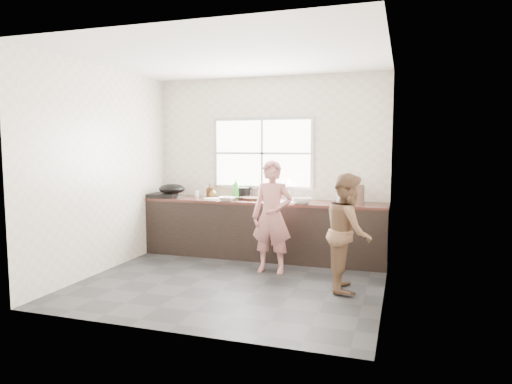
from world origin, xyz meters
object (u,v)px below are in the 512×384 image
(bowl_held, at_px, (299,201))
(bottle_brown_tall, at_px, (210,191))
(bowl_crabs, at_px, (302,201))
(glass_jar, at_px, (197,194))
(cutting_board, at_px, (253,198))
(burner, at_px, (162,195))
(bottle_brown_short, at_px, (213,193))
(wok, at_px, (172,189))
(pot_lid_right, at_px, (207,196))
(black_pot, at_px, (243,193))
(dish_rack, at_px, (351,194))
(pot_lid_left, at_px, (179,196))
(bottle_green, at_px, (236,188))
(woman, at_px, (272,220))
(person_side, at_px, (348,232))
(bowl_mince, at_px, (227,199))
(plate_food, at_px, (211,199))

(bowl_held, relative_size, bottle_brown_tall, 0.91)
(bowl_crabs, bearing_deg, glass_jar, 168.74)
(cutting_board, xyz_separation_m, burner, (-1.48, -0.11, 0.01))
(bottle_brown_short, relative_size, wok, 0.38)
(pot_lid_right, bearing_deg, black_pot, -1.36)
(dish_rack, distance_m, pot_lid_left, 2.71)
(bottle_green, distance_m, glass_jar, 0.68)
(woman, relative_size, pot_lid_right, 5.35)
(bottle_brown_tall, bearing_deg, person_side, -28.91)
(bottle_green, relative_size, dish_rack, 0.85)
(woman, height_order, dish_rack, woman)
(bowl_held, xyz_separation_m, bottle_brown_tall, (-1.46, 0.21, 0.07))
(bottle_brown_short, height_order, pot_lid_right, bottle_brown_short)
(bowl_crabs, bearing_deg, bottle_brown_tall, 167.85)
(person_side, xyz_separation_m, bowl_mince, (-1.87, 0.93, 0.21))
(person_side, xyz_separation_m, cutting_board, (-1.56, 1.20, 0.20))
(bowl_crabs, bearing_deg, pot_lid_right, 164.97)
(woman, relative_size, black_pot, 5.99)
(pot_lid_right, bearing_deg, glass_jar, -147.33)
(person_side, xyz_separation_m, wok, (-2.84, 1.04, 0.32))
(woman, xyz_separation_m, pot_lid_left, (-1.77, 0.79, 0.18))
(plate_food, bearing_deg, bowl_held, 1.67)
(black_pot, distance_m, pot_lid_right, 0.62)
(bowl_crabs, xyz_separation_m, bottle_brown_short, (-1.46, 0.25, 0.04))
(bowl_held, bearing_deg, bottle_brown_short, 174.64)
(cutting_board, bearing_deg, bowl_crabs, -18.50)
(woman, distance_m, dish_rack, 1.23)
(plate_food, distance_m, pot_lid_right, 0.43)
(plate_food, xyz_separation_m, bottle_green, (0.30, 0.25, 0.15))
(cutting_board, bearing_deg, pot_lid_left, 179.60)
(cutting_board, distance_m, bowl_held, 0.75)
(person_side, bearing_deg, burner, 60.92)
(bowl_held, distance_m, burner, 2.21)
(person_side, relative_size, pot_lid_right, 5.26)
(wok, bearing_deg, bottle_brown_tall, 22.13)
(glass_jar, bearing_deg, bowl_mince, -28.12)
(wok, bearing_deg, cutting_board, 7.13)
(black_pot, bearing_deg, plate_food, -137.48)
(woman, distance_m, wok, 1.93)
(wok, bearing_deg, black_pot, 16.73)
(bottle_green, height_order, wok, bottle_green)
(person_side, xyz_separation_m, black_pot, (-1.78, 1.36, 0.26))
(wok, relative_size, pot_lid_right, 1.58)
(woman, xyz_separation_m, burner, (-2.00, 0.67, 0.20))
(black_pot, distance_m, dish_rack, 1.69)
(person_side, relative_size, bowl_mince, 5.72)
(woman, height_order, black_pot, woman)
(cutting_board, xyz_separation_m, plate_food, (-0.60, -0.19, -0.01))
(bowl_crabs, xyz_separation_m, wok, (-2.08, 0.11, 0.10))
(bowl_mince, distance_m, wok, 0.98)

